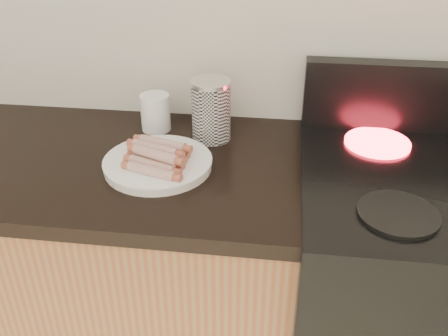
# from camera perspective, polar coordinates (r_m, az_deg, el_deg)

# --- Properties ---
(stove) EXTENTS (0.76, 0.65, 0.91)m
(stove) POSITION_cam_1_polar(r_m,az_deg,el_deg) (1.63, 21.48, -15.03)
(stove) COLOR black
(stove) RESTS_ON floor
(stove_panel) EXTENTS (0.76, 0.06, 0.20)m
(stove_panel) POSITION_cam_1_polar(r_m,az_deg,el_deg) (1.56, 23.28, 7.32)
(stove_panel) COLOR black
(stove_panel) RESTS_ON stove
(burner_near_left) EXTENTS (0.18, 0.18, 0.01)m
(burner_near_left) POSITION_cam_1_polar(r_m,az_deg,el_deg) (1.17, 19.27, -4.96)
(burner_near_left) COLOR black
(burner_near_left) RESTS_ON stove
(burner_far_left) EXTENTS (0.18, 0.18, 0.01)m
(burner_far_left) POSITION_cam_1_polar(r_m,az_deg,el_deg) (1.46, 17.12, 2.79)
(burner_far_left) COLOR #FF1E2D
(burner_far_left) RESTS_ON stove
(main_plate) EXTENTS (0.30, 0.30, 0.02)m
(main_plate) POSITION_cam_1_polar(r_m,az_deg,el_deg) (1.31, -7.55, 0.40)
(main_plate) COLOR white
(main_plate) RESTS_ON counter_slab
(hotdog_pile) EXTENTS (0.13, 0.22, 0.05)m
(hotdog_pile) POSITION_cam_1_polar(r_m,az_deg,el_deg) (1.30, -7.64, 1.57)
(hotdog_pile) COLOR #A53A36
(hotdog_pile) RESTS_ON main_plate
(canister) EXTENTS (0.11, 0.11, 0.18)m
(canister) POSITION_cam_1_polar(r_m,az_deg,el_deg) (1.41, -1.48, 6.64)
(canister) COLOR white
(canister) RESTS_ON counter_slab
(mug) EXTENTS (0.11, 0.11, 0.11)m
(mug) POSITION_cam_1_polar(r_m,az_deg,el_deg) (1.50, -7.85, 6.31)
(mug) COLOR white
(mug) RESTS_ON counter_slab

